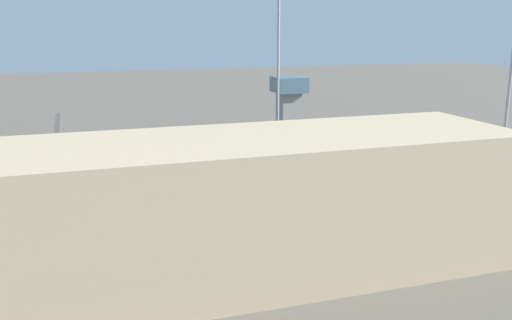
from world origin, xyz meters
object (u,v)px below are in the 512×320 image
(train_on_track_0, at_px, (83,157))
(train_on_track_1, at_px, (231,155))
(train_on_track_3, at_px, (231,168))
(maintenance_shed, at_px, (244,207))
(control_tower, at_px, (289,102))
(train_on_track_4, at_px, (268,178))
(train_on_track_2, at_px, (73,175))
(light_mast_2, at_px, (278,39))
(signal_gantry, at_px, (58,137))

(train_on_track_0, xyz_separation_m, train_on_track_1, (-21.96, 5.00, -0.14))
(train_on_track_3, relative_size, train_on_track_1, 2.03)
(train_on_track_3, xyz_separation_m, train_on_track_1, (-2.71, -10.00, -0.57))
(train_on_track_0, bearing_deg, maintenance_shed, 106.75)
(train_on_track_1, bearing_deg, control_tower, -132.00)
(train_on_track_1, bearing_deg, train_on_track_4, 93.50)
(train_on_track_4, relative_size, train_on_track_1, 0.21)
(train_on_track_0, distance_m, control_tower, 42.23)
(train_on_track_2, xyz_separation_m, control_tower, (-40.98, -24.37, 4.94))
(maintenance_shed, bearing_deg, train_on_track_2, -66.07)
(train_on_track_0, bearing_deg, light_mast_2, -175.33)
(train_on_track_4, height_order, maintenance_shed, maintenance_shed)
(train_on_track_4, height_order, light_mast_2, light_mast_2)
(train_on_track_1, relative_size, signal_gantry, 1.89)
(train_on_track_0, xyz_separation_m, maintenance_shed, (-12.70, 42.18, 4.12))
(train_on_track_0, distance_m, train_on_track_2, 10.12)
(train_on_track_1, bearing_deg, train_on_track_3, 74.84)
(train_on_track_0, bearing_deg, train_on_track_2, 81.01)
(light_mast_2, xyz_separation_m, maintenance_shed, (19.99, 44.85, -13.24))
(signal_gantry, xyz_separation_m, control_tower, (-42.54, -24.37, -0.33))
(train_on_track_0, distance_m, signal_gantry, 11.73)
(train_on_track_3, distance_m, control_tower, 35.90)
(light_mast_2, height_order, control_tower, light_mast_2)
(train_on_track_4, distance_m, signal_gantry, 28.37)
(train_on_track_0, relative_size, light_mast_2, 0.32)
(train_on_track_3, relative_size, control_tower, 7.94)
(light_mast_2, distance_m, control_tower, 18.33)
(train_on_track_3, bearing_deg, train_on_track_4, 125.97)
(light_mast_2, bearing_deg, control_tower, -119.83)
(light_mast_2, relative_size, control_tower, 2.59)
(control_tower, bearing_deg, train_on_track_0, 20.03)
(train_on_track_2, height_order, train_on_track_3, same)
(train_on_track_4, bearing_deg, light_mast_2, -113.40)
(train_on_track_3, xyz_separation_m, control_tower, (-20.15, -29.37, 4.51))
(train_on_track_4, relative_size, light_mast_2, 0.32)
(train_on_track_2, height_order, signal_gantry, signal_gantry)
(signal_gantry, bearing_deg, control_tower, -150.20)
(control_tower, bearing_deg, train_on_track_3, 55.55)
(train_on_track_1, height_order, maintenance_shed, maintenance_shed)
(train_on_track_3, xyz_separation_m, signal_gantry, (22.39, -5.00, 4.83))
(train_on_track_2, relative_size, maintenance_shed, 0.20)
(train_on_track_0, distance_m, light_mast_2, 37.11)
(train_on_track_4, distance_m, train_on_track_1, 15.03)
(train_on_track_4, height_order, train_on_track_1, train_on_track_4)
(train_on_track_2, distance_m, train_on_track_1, 24.07)
(train_on_track_4, bearing_deg, signal_gantry, -21.02)
(train_on_track_4, height_order, control_tower, control_tower)
(train_on_track_3, distance_m, train_on_track_1, 10.38)
(train_on_track_4, xyz_separation_m, signal_gantry, (26.02, -10.00, 5.26))
(train_on_track_3, relative_size, light_mast_2, 3.06)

